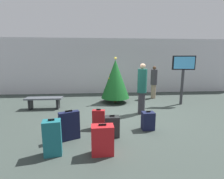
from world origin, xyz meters
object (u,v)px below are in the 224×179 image
(traveller_1, at_px, (142,88))
(suitcase_5, at_px, (52,138))
(suitcase_0, at_px, (112,126))
(suitcase_4, at_px, (99,119))
(suitcase_2, at_px, (148,121))
(suitcase_3, at_px, (103,140))
(waiting_bench, at_px, (44,100))
(holiday_tree, at_px, (115,79))
(suitcase_1, at_px, (69,126))
(traveller_0, at_px, (154,82))
(flight_info_kiosk, at_px, (183,70))

(traveller_1, distance_m, suitcase_5, 3.72)
(suitcase_0, relative_size, suitcase_4, 0.99)
(traveller_1, distance_m, suitcase_2, 1.64)
(traveller_1, bearing_deg, suitcase_3, -120.08)
(waiting_bench, distance_m, suitcase_3, 4.24)
(waiting_bench, bearing_deg, holiday_tree, 14.87)
(waiting_bench, height_order, suitcase_1, suitcase_1)
(suitcase_0, relative_size, suitcase_5, 0.74)
(holiday_tree, distance_m, traveller_0, 2.19)
(holiday_tree, bearing_deg, traveller_1, -64.21)
(waiting_bench, relative_size, suitcase_5, 1.80)
(holiday_tree, relative_size, suitcase_3, 3.04)
(suitcase_0, bearing_deg, flight_info_kiosk, 41.08)
(traveller_0, xyz_separation_m, suitcase_0, (-2.51, -4.21, -0.60))
(traveller_1, distance_m, suitcase_3, 3.14)
(waiting_bench, xyz_separation_m, suitcase_2, (3.67, -2.36, -0.09))
(holiday_tree, height_order, suitcase_2, holiday_tree)
(suitcase_4, xyz_separation_m, suitcase_5, (-0.99, -1.31, 0.10))
(waiting_bench, relative_size, traveller_0, 0.88)
(waiting_bench, distance_m, suitcase_0, 3.76)
(suitcase_0, bearing_deg, holiday_tree, 82.84)
(waiting_bench, distance_m, suitcase_1, 3.17)
(flight_info_kiosk, bearing_deg, suitcase_4, -147.28)
(suitcase_2, bearing_deg, waiting_bench, 147.27)
(suitcase_3, bearing_deg, holiday_tree, 80.65)
(suitcase_1, xyz_separation_m, suitcase_3, (0.83, -0.75, -0.04))
(traveller_0, height_order, traveller_1, traveller_1)
(traveller_0, height_order, suitcase_1, traveller_0)
(suitcase_2, bearing_deg, holiday_tree, 101.47)
(holiday_tree, distance_m, suitcase_5, 4.70)
(traveller_1, relative_size, suitcase_4, 3.09)
(flight_info_kiosk, height_order, suitcase_5, flight_info_kiosk)
(holiday_tree, height_order, suitcase_4, holiday_tree)
(suitcase_5, bearing_deg, suitcase_2, 24.83)
(suitcase_5, bearing_deg, suitcase_4, 52.84)
(suitcase_2, xyz_separation_m, suitcase_3, (-1.36, -1.20, 0.07))
(suitcase_2, xyz_separation_m, suitcase_5, (-2.43, -1.12, 0.12))
(waiting_bench, relative_size, suitcase_0, 2.45)
(holiday_tree, bearing_deg, suitcase_2, -78.53)
(suitcase_1, relative_size, suitcase_2, 1.38)
(traveller_0, distance_m, suitcase_3, 5.78)
(traveller_1, bearing_deg, suitcase_4, -141.68)
(holiday_tree, xyz_separation_m, waiting_bench, (-3.03, -0.80, -0.76))
(traveller_1, bearing_deg, suitcase_2, -97.00)
(traveller_1, xyz_separation_m, suitcase_0, (-1.26, -1.83, -0.71))
(traveller_0, bearing_deg, suitcase_3, -118.94)
(suitcase_1, xyz_separation_m, suitcase_2, (2.19, 0.44, -0.11))
(flight_info_kiosk, distance_m, suitcase_5, 6.13)
(suitcase_2, height_order, suitcase_4, suitcase_4)
(holiday_tree, relative_size, traveller_0, 1.27)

